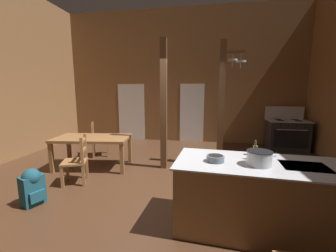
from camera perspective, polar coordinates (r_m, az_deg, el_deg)
The scene contains 15 objects.
ground_plane at distance 4.22m, azimuth -3.11°, elevation -16.71°, with size 8.99×8.59×0.10m, color #422819.
wall_back at distance 7.73m, azimuth 3.47°, elevation 13.00°, with size 8.99×0.14×4.60m, color brown.
glazed_door_back_left at distance 8.09m, azimuth -9.79°, elevation 3.68°, with size 1.00×0.01×2.05m, color white.
glazed_panel_back_right at distance 7.64m, azimuth 6.37°, elevation 3.43°, with size 0.84×0.01×2.05m, color white.
kitchen_island at distance 3.12m, azimuth 23.41°, elevation -17.06°, with size 2.22×1.11×0.91m.
stove_range at distance 7.50m, azimuth 29.13°, elevation -2.01°, with size 1.15×0.84×1.32m.
support_post_with_pot_rack at distance 5.21m, azimuth 14.41°, elevation 6.66°, with size 0.58×0.24×2.95m.
support_post_center at distance 4.87m, azimuth -1.16°, elevation 5.46°, with size 0.14×0.14×2.95m.
dining_table at distance 5.32m, azimuth -19.56°, elevation -3.72°, with size 1.80×1.11×0.74m.
ladderback_chair_near_window at distance 4.60m, azimuth -23.17°, elevation -8.54°, with size 0.57×0.57×0.95m.
ladderback_chair_by_post at distance 6.28m, azimuth -18.16°, elevation -3.57°, with size 0.59×0.59×0.95m.
backpack at distance 4.13m, azimuth -32.60°, elevation -13.33°, with size 0.37×0.38×0.60m.
stockpot_on_counter at distance 2.82m, azimuth 23.24°, elevation -7.90°, with size 0.37×0.30×0.18m.
mixing_bowl_on_counter at distance 2.81m, azimuth 12.58°, elevation -8.49°, with size 0.22×0.22×0.08m.
bottle_tall_on_counter at distance 3.02m, azimuth 22.28°, elevation -6.48°, with size 0.06×0.06×0.26m.
Camera 1 is at (0.86, -3.70, 1.80)m, focal length 22.75 mm.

